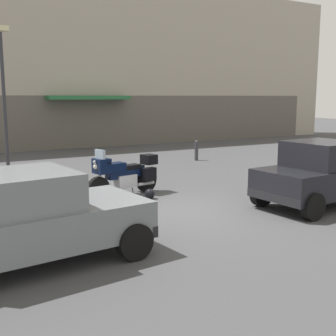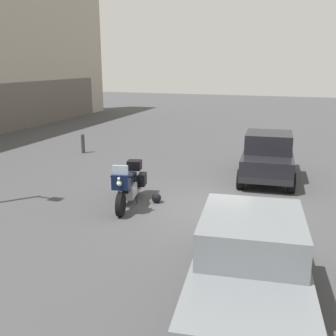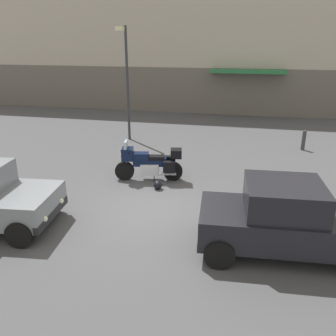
# 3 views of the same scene
# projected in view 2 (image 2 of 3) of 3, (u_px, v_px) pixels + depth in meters

# --- Properties ---
(ground_plane) EXTENTS (80.00, 80.00, 0.00)m
(ground_plane) POSITION_uv_depth(u_px,v_px,m) (208.00, 206.00, 11.15)
(ground_plane) COLOR #424244
(motorcycle) EXTENTS (2.24, 0.97, 1.36)m
(motorcycle) POSITION_uv_depth(u_px,v_px,m) (128.00, 184.00, 11.12)
(motorcycle) COLOR black
(motorcycle) RESTS_ON ground
(helmet) EXTENTS (0.28, 0.28, 0.28)m
(helmet) POSITION_uv_depth(u_px,v_px,m) (156.00, 198.00, 11.43)
(helmet) COLOR black
(helmet) RESTS_ON ground
(car_hatchback_near) EXTENTS (3.96, 2.03, 1.64)m
(car_hatchback_near) POSITION_uv_depth(u_px,v_px,m) (268.00, 156.00, 13.65)
(car_hatchback_near) COLOR black
(car_hatchback_near) RESTS_ON ground
(car_sedan_far) EXTENTS (4.71, 2.37, 1.56)m
(car_sedan_far) POSITION_uv_depth(u_px,v_px,m) (250.00, 260.00, 6.49)
(car_sedan_far) COLOR slate
(car_sedan_far) RESTS_ON ground
(bollard_curbside) EXTENTS (0.16, 0.16, 0.88)m
(bollard_curbside) POSITION_uv_depth(u_px,v_px,m) (83.00, 143.00, 17.66)
(bollard_curbside) COLOR #333338
(bollard_curbside) RESTS_ON ground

